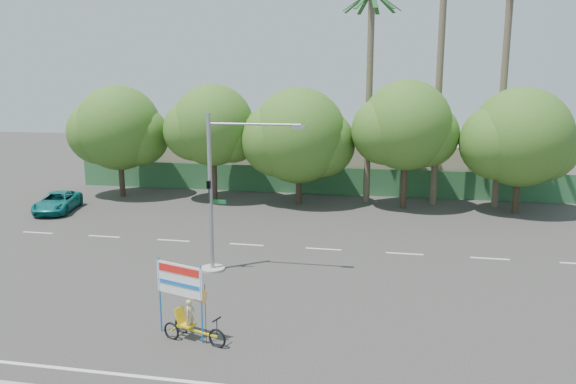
# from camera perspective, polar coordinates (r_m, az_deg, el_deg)

# --- Properties ---
(ground) EXTENTS (120.00, 120.00, 0.00)m
(ground) POSITION_cam_1_polar(r_m,az_deg,el_deg) (21.41, -4.64, -11.80)
(ground) COLOR #33302D
(ground) RESTS_ON ground
(fence) EXTENTS (38.00, 0.08, 2.00)m
(fence) POSITION_cam_1_polar(r_m,az_deg,el_deg) (41.44, 3.29, 1.16)
(fence) COLOR #336B3D
(fence) RESTS_ON ground
(building_left) EXTENTS (12.00, 8.00, 4.00)m
(building_left) POSITION_cam_1_polar(r_m,az_deg,el_deg) (47.91, -7.92, 3.69)
(building_left) COLOR #B7A991
(building_left) RESTS_ON ground
(building_right) EXTENTS (14.00, 8.00, 3.60)m
(building_right) POSITION_cam_1_polar(r_m,az_deg,el_deg) (45.48, 14.13, 2.78)
(building_right) COLOR #B7A991
(building_right) RESTS_ON ground
(tree_far_left) EXTENTS (7.14, 6.00, 7.96)m
(tree_far_left) POSITION_cam_1_polar(r_m,az_deg,el_deg) (41.87, -16.86, 5.99)
(tree_far_left) COLOR #473828
(tree_far_left) RESTS_ON ground
(tree_left) EXTENTS (6.66, 5.60, 8.07)m
(tree_left) POSITION_cam_1_polar(r_m,az_deg,el_deg) (39.09, -7.70, 6.45)
(tree_left) COLOR #473828
(tree_left) RESTS_ON ground
(tree_center) EXTENTS (7.62, 6.40, 7.85)m
(tree_center) POSITION_cam_1_polar(r_m,az_deg,el_deg) (37.68, 1.04, 5.46)
(tree_center) COLOR #473828
(tree_center) RESTS_ON ground
(tree_right) EXTENTS (6.90, 5.80, 8.36)m
(tree_right) POSITION_cam_1_polar(r_m,az_deg,el_deg) (37.05, 11.85, 6.31)
(tree_right) COLOR #473828
(tree_right) RESTS_ON ground
(tree_far_right) EXTENTS (7.38, 6.20, 7.94)m
(tree_far_right) POSITION_cam_1_polar(r_m,az_deg,el_deg) (37.87, 22.48, 4.89)
(tree_far_right) COLOR #473828
(tree_far_right) RESTS_ON ground
(palm_tall) EXTENTS (3.73, 3.79, 17.45)m
(palm_tall) POSITION_cam_1_polar(r_m,az_deg,el_deg) (38.55, 15.29, 14.13)
(palm_tall) COLOR #70604C
(palm_tall) RESTS_ON ground
(palm_mid) EXTENTS (3.73, 3.79, 15.45)m
(palm_mid) POSITION_cam_1_polar(r_m,az_deg,el_deg) (38.98, 21.20, 12.17)
(palm_mid) COLOR #70604C
(palm_mid) RESTS_ON ground
(palm_short) EXTENTS (3.73, 3.79, 14.45)m
(palm_short) POSITION_cam_1_polar(r_m,az_deg,el_deg) (38.45, 8.31, 12.03)
(palm_short) COLOR #70604C
(palm_short) RESTS_ON ground
(traffic_signal) EXTENTS (4.72, 1.10, 7.00)m
(traffic_signal) POSITION_cam_1_polar(r_m,az_deg,el_deg) (24.74, -7.19, -1.50)
(traffic_signal) COLOR gray
(traffic_signal) RESTS_ON ground
(trike_billboard) EXTENTS (2.60, 1.13, 2.67)m
(trike_billboard) POSITION_cam_1_polar(r_m,az_deg,el_deg) (19.02, -10.25, -11.53)
(trike_billboard) COLOR black
(trike_billboard) RESTS_ON ground
(pickup_truck) EXTENTS (3.09, 4.87, 1.25)m
(pickup_truck) POSITION_cam_1_polar(r_m,az_deg,el_deg) (38.94, -22.39, -0.94)
(pickup_truck) COLOR #0F6E6D
(pickup_truck) RESTS_ON ground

